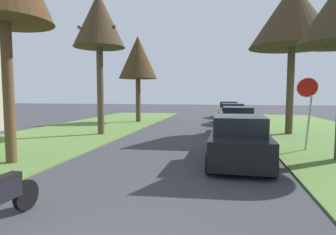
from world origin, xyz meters
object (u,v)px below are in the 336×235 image
(stop_sign_far, at_px, (308,98))
(parked_sedan_black, at_px, (239,141))
(parked_sedan_tan, at_px, (228,110))
(street_tree_left_mid_b, at_px, (99,22))
(parked_sedan_silver, at_px, (232,114))
(street_tree_left_far, at_px, (138,58))
(parked_sedan_navy, at_px, (237,122))
(street_tree_right_mid_b, at_px, (293,16))

(stop_sign_far, bearing_deg, parked_sedan_black, -138.61)
(parked_sedan_tan, bearing_deg, street_tree_left_mid_b, -118.32)
(parked_sedan_silver, bearing_deg, street_tree_left_far, -177.34)
(street_tree_left_mid_b, distance_m, parked_sedan_tan, 16.31)
(street_tree_left_far, relative_size, parked_sedan_navy, 1.56)
(street_tree_right_mid_b, distance_m, parked_sedan_tan, 13.17)
(street_tree_right_mid_b, height_order, street_tree_left_mid_b, street_tree_right_mid_b)
(stop_sign_far, relative_size, parked_sedan_black, 0.65)
(street_tree_right_mid_b, distance_m, parked_sedan_black, 9.76)
(street_tree_right_mid_b, bearing_deg, parked_sedan_navy, -172.11)
(street_tree_left_mid_b, bearing_deg, street_tree_right_mid_b, 11.62)
(street_tree_left_far, bearing_deg, street_tree_right_mid_b, -26.05)
(stop_sign_far, distance_m, parked_sedan_tan, 16.38)
(street_tree_left_mid_b, height_order, street_tree_left_far, street_tree_left_mid_b)
(parked_sedan_navy, bearing_deg, street_tree_left_mid_b, -166.99)
(street_tree_right_mid_b, xyz_separation_m, parked_sedan_black, (-3.15, -7.15, -5.85))
(street_tree_left_far, bearing_deg, street_tree_left_mid_b, -89.53)
(stop_sign_far, xyz_separation_m, parked_sedan_navy, (-2.47, 4.31, -1.42))
(street_tree_right_mid_b, xyz_separation_m, parked_sedan_tan, (-3.13, 11.37, -5.85))
(parked_sedan_black, bearing_deg, street_tree_left_mid_b, 145.40)
(parked_sedan_black, height_order, parked_sedan_navy, same)
(street_tree_left_far, relative_size, parked_sedan_black, 1.56)
(stop_sign_far, relative_size, street_tree_right_mid_b, 0.35)
(street_tree_left_mid_b, relative_size, parked_sedan_black, 1.76)
(street_tree_left_far, bearing_deg, stop_sign_far, -44.26)
(street_tree_left_far, bearing_deg, parked_sedan_tan, 40.41)
(street_tree_right_mid_b, distance_m, street_tree_left_far, 11.74)
(street_tree_right_mid_b, height_order, street_tree_left_far, street_tree_right_mid_b)
(parked_sedan_black, height_order, parked_sedan_tan, same)
(street_tree_right_mid_b, relative_size, parked_sedan_black, 1.88)
(stop_sign_far, height_order, parked_sedan_navy, stop_sign_far)
(street_tree_left_far, xyz_separation_m, parked_sedan_black, (7.32, -12.27, -4.47))
(street_tree_right_mid_b, bearing_deg, stop_sign_far, -94.68)
(street_tree_left_mid_b, relative_size, street_tree_left_far, 1.13)
(parked_sedan_navy, bearing_deg, street_tree_left_far, 144.08)
(stop_sign_far, distance_m, parked_sedan_black, 3.95)
(parked_sedan_black, xyz_separation_m, parked_sedan_navy, (0.30, 6.75, 0.00))
(stop_sign_far, relative_size, parked_sedan_silver, 0.65)
(parked_sedan_navy, bearing_deg, parked_sedan_tan, 91.32)
(parked_sedan_black, bearing_deg, parked_sedan_navy, 87.50)
(street_tree_left_far, height_order, parked_sedan_navy, street_tree_left_far)
(stop_sign_far, height_order, street_tree_left_mid_b, street_tree_left_mid_b)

